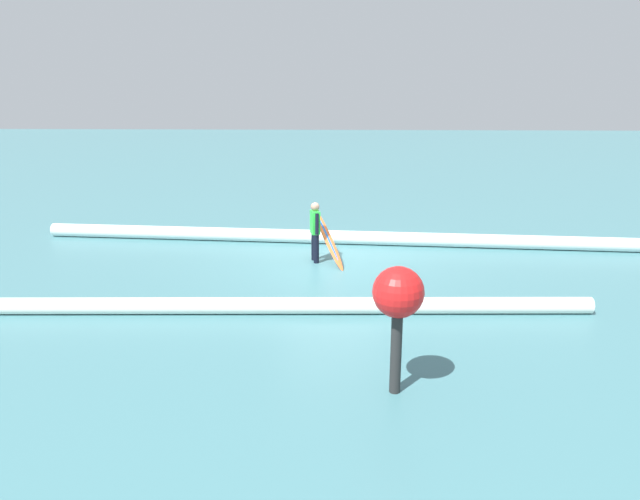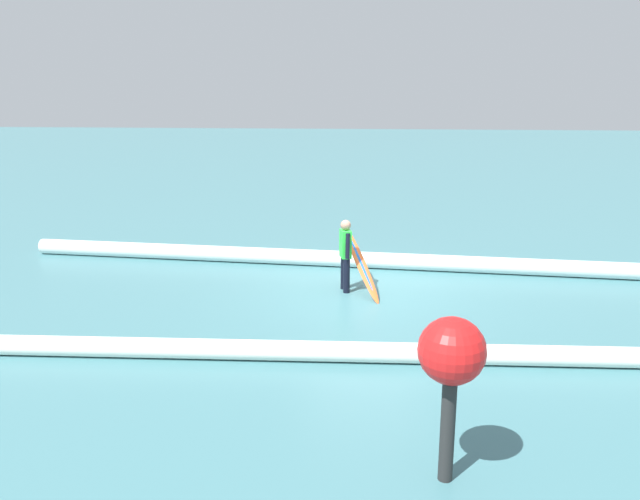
# 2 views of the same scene
# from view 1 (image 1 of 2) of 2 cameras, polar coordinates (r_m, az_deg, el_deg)

# --- Properties ---
(ground_plane) EXTENTS (124.00, 124.00, 0.00)m
(ground_plane) POSITION_cam_1_polar(r_m,az_deg,el_deg) (14.43, 1.24, -1.36)
(ground_plane) COLOR #407379
(surfer) EXTENTS (0.28, 0.59, 1.54)m
(surfer) POSITION_cam_1_polar(r_m,az_deg,el_deg) (14.39, -0.49, 2.15)
(surfer) COLOR black
(surfer) RESTS_ON ground_plane
(surfboard) EXTENTS (1.02, 1.91, 1.25)m
(surfboard) POSITION_cam_1_polar(r_m,az_deg,el_deg) (14.52, 0.77, 1.26)
(surfboard) COLOR #E55926
(surfboard) RESTS_ON ground_plane
(channel_buoy) EXTENTS (0.72, 0.72, 1.87)m
(channel_buoy) POSITION_cam_1_polar(r_m,az_deg,el_deg) (7.86, 7.87, -4.71)
(channel_buoy) COLOR #262626
(channel_buoy) RESTS_ON ground_plane
(wave_crest_foreground) EXTENTS (17.24, 1.47, 0.39)m
(wave_crest_foreground) POSITION_cam_1_polar(r_m,az_deg,el_deg) (16.33, 1.54, 1.30)
(wave_crest_foreground) COLOR white
(wave_crest_foreground) RESTS_ON ground_plane
(wave_crest_midground) EXTENTS (15.48, 1.12, 0.32)m
(wave_crest_midground) POSITION_cam_1_polar(r_m,az_deg,el_deg) (11.35, -12.46, -5.51)
(wave_crest_midground) COLOR white
(wave_crest_midground) RESTS_ON ground_plane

